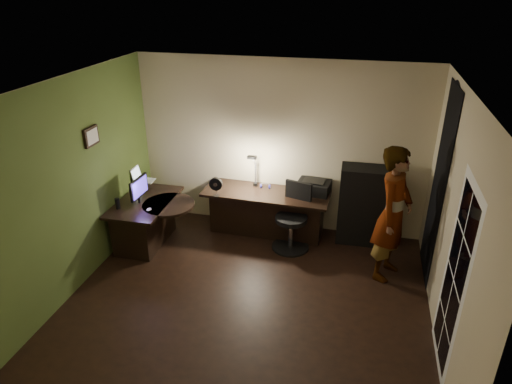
% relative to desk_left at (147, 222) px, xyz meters
% --- Properties ---
extents(floor, '(4.50, 4.00, 0.01)m').
position_rel_desk_left_xyz_m(floor, '(1.83, -0.94, -0.36)').
color(floor, black).
rests_on(floor, ground).
extents(ceiling, '(4.50, 4.00, 0.01)m').
position_rel_desk_left_xyz_m(ceiling, '(1.83, -0.94, 2.35)').
color(ceiling, silver).
rests_on(ceiling, floor).
extents(wall_back, '(4.50, 0.01, 2.70)m').
position_rel_desk_left_xyz_m(wall_back, '(1.83, 1.07, 0.99)').
color(wall_back, '#C3B490').
rests_on(wall_back, floor).
extents(wall_front, '(4.50, 0.01, 2.70)m').
position_rel_desk_left_xyz_m(wall_front, '(1.83, -2.94, 0.99)').
color(wall_front, '#C3B490').
rests_on(wall_front, floor).
extents(wall_left, '(0.01, 4.00, 2.70)m').
position_rel_desk_left_xyz_m(wall_left, '(-0.42, -0.94, 0.99)').
color(wall_left, '#C3B490').
rests_on(wall_left, floor).
extents(wall_right, '(0.01, 4.00, 2.70)m').
position_rel_desk_left_xyz_m(wall_right, '(4.08, -0.94, 0.99)').
color(wall_right, '#C3B490').
rests_on(wall_right, floor).
extents(green_wall_overlay, '(0.00, 4.00, 2.70)m').
position_rel_desk_left_xyz_m(green_wall_overlay, '(-0.41, -0.94, 0.99)').
color(green_wall_overlay, '#485F27').
rests_on(green_wall_overlay, floor).
extents(arched_doorway, '(0.01, 0.90, 2.60)m').
position_rel_desk_left_xyz_m(arched_doorway, '(4.07, 0.21, 0.94)').
color(arched_doorway, black).
rests_on(arched_doorway, floor).
extents(french_door, '(0.02, 0.92, 2.10)m').
position_rel_desk_left_xyz_m(french_door, '(4.07, -1.49, 0.69)').
color(french_door, white).
rests_on(french_door, floor).
extents(framed_picture, '(0.04, 0.30, 0.25)m').
position_rel_desk_left_xyz_m(framed_picture, '(-0.39, -0.49, 1.49)').
color(framed_picture, black).
rests_on(framed_picture, wall_left).
extents(desk_left, '(0.78, 1.25, 0.72)m').
position_rel_desk_left_xyz_m(desk_left, '(0.00, 0.00, 0.00)').
color(desk_left, black).
rests_on(desk_left, floor).
extents(desk_right, '(1.96, 0.74, 0.73)m').
position_rel_desk_left_xyz_m(desk_right, '(1.70, 0.69, 0.01)').
color(desk_right, black).
rests_on(desk_right, floor).
extents(cabinet, '(0.82, 0.43, 1.22)m').
position_rel_desk_left_xyz_m(cabinet, '(3.21, 0.84, 0.25)').
color(cabinet, black).
rests_on(cabinet, floor).
extents(laptop_stand, '(0.26, 0.23, 0.09)m').
position_rel_desk_left_xyz_m(laptop_stand, '(-0.26, 0.53, 0.39)').
color(laptop_stand, silver).
rests_on(laptop_stand, desk_left).
extents(laptop, '(0.33, 0.31, 0.21)m').
position_rel_desk_left_xyz_m(laptop, '(-0.24, 0.53, 0.54)').
color(laptop, silver).
rests_on(laptop, laptop_stand).
extents(monitor, '(0.11, 0.46, 0.30)m').
position_rel_desk_left_xyz_m(monitor, '(-0.05, -0.07, 0.49)').
color(monitor, black).
rests_on(monitor, desk_left).
extents(mouse, '(0.09, 0.11, 0.03)m').
position_rel_desk_left_xyz_m(mouse, '(0.19, -0.24, 0.36)').
color(mouse, silver).
rests_on(mouse, desk_left).
extents(phone, '(0.09, 0.14, 0.01)m').
position_rel_desk_left_xyz_m(phone, '(0.37, -0.14, 0.35)').
color(phone, black).
rests_on(phone, desk_left).
extents(pen, '(0.07, 0.15, 0.01)m').
position_rel_desk_left_xyz_m(pen, '(-0.16, 0.10, 0.35)').
color(pen, black).
rests_on(pen, desk_left).
extents(speaker, '(0.07, 0.07, 0.18)m').
position_rel_desk_left_xyz_m(speaker, '(-0.26, -0.31, 0.43)').
color(speaker, black).
rests_on(speaker, desk_left).
extents(notepad, '(0.18, 0.23, 0.01)m').
position_rel_desk_left_xyz_m(notepad, '(-0.22, -0.46, 0.35)').
color(notepad, silver).
rests_on(notepad, desk_left).
extents(desk_fan, '(0.21, 0.12, 0.31)m').
position_rel_desk_left_xyz_m(desk_fan, '(0.99, 0.41, 0.51)').
color(desk_fan, black).
rests_on(desk_fan, desk_right).
extents(headphones, '(0.18, 0.09, 0.08)m').
position_rel_desk_left_xyz_m(headphones, '(1.65, 0.86, 0.40)').
color(headphones, navy).
rests_on(headphones, desk_right).
extents(printer, '(0.53, 0.43, 0.22)m').
position_rel_desk_left_xyz_m(printer, '(2.41, 0.87, 0.47)').
color(printer, black).
rests_on(printer, desk_right).
extents(desk_lamp, '(0.24, 0.32, 0.62)m').
position_rel_desk_left_xyz_m(desk_lamp, '(1.48, 0.89, 0.67)').
color(desk_lamp, black).
rests_on(desk_lamp, desk_right).
extents(office_chair, '(0.69, 0.69, 1.01)m').
position_rel_desk_left_xyz_m(office_chair, '(2.16, 0.36, 0.14)').
color(office_chair, black).
rests_on(office_chair, floor).
extents(person, '(0.66, 0.78, 1.86)m').
position_rel_desk_left_xyz_m(person, '(3.54, 0.01, 0.57)').
color(person, '#D8A88C').
rests_on(person, floor).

